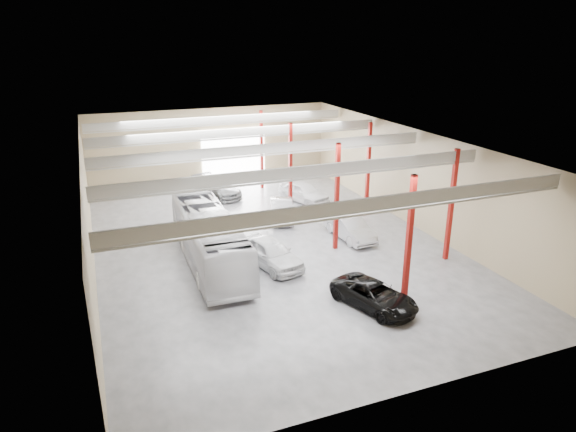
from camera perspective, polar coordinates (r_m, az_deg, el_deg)
depot_shell at (r=33.07m, az=-2.13°, el=5.03°), size 22.12×32.12×7.06m
coach_bus at (r=31.33m, az=-8.73°, el=-2.45°), size 3.05×11.91×3.30m
black_sedan at (r=26.92m, az=9.55°, el=-8.68°), size 3.61×5.25×1.33m
car_row_a at (r=30.96m, az=-1.89°, el=-4.10°), size 3.13×5.34×1.71m
car_row_b at (r=38.68m, az=-0.71°, el=0.71°), size 2.95×4.87×1.52m
car_row_c at (r=44.67m, az=-7.87°, el=3.17°), size 3.83×5.82×1.57m
car_right_near at (r=35.33m, az=6.89°, el=-1.27°), size 1.87×4.84×1.57m
car_right_far at (r=42.80m, az=1.75°, el=2.68°), size 3.48×5.24×1.66m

